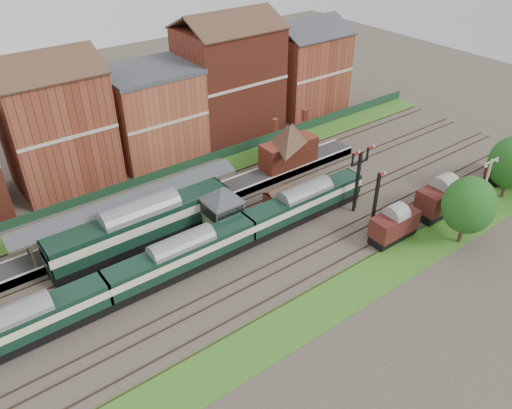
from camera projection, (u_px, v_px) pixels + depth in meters
ground at (262, 237)px, 55.88m from camera, size 160.00×160.00×0.00m
grass_back at (189, 178)px, 66.54m from camera, size 90.00×4.50×0.06m
grass_front at (337, 297)px, 47.85m from camera, size 90.00×5.00×0.06m
fence at (181, 168)px, 67.48m from camera, size 90.00×0.12×1.50m
platform at (179, 209)px, 59.61m from camera, size 55.00×3.40×1.00m
signal_box at (222, 209)px, 54.79m from camera, size 5.40×5.40×6.00m
brick_hut at (278, 201)px, 59.88m from camera, size 3.20×2.64×2.94m
station_building at (289, 145)px, 66.19m from camera, size 8.10×8.10×5.90m
canopy at (128, 196)px, 54.36m from camera, size 26.00×3.89×4.08m
semaphore_bracket at (358, 178)px, 57.66m from camera, size 3.60×0.25×8.18m
semaphore_siding at (375, 204)px, 53.92m from camera, size 1.23×0.25×8.00m
yard_lamp at (486, 182)px, 57.99m from camera, size 2.60×0.22×7.00m
town_backdrop at (151, 109)px, 68.60m from camera, size 69.00×10.00×16.00m
dmu_train at (183, 255)px, 49.71m from camera, size 48.45×2.55×3.72m
platform_railcar at (142, 225)px, 53.15m from camera, size 20.42×3.21×4.70m
goods_van_a at (394, 225)px, 54.44m from camera, size 5.70×2.47×3.46m
goods_van_b at (442, 197)px, 58.46m from camera, size 6.63×2.87×4.02m
goods_van_c at (505, 166)px, 65.48m from camera, size 5.59×2.42×3.39m
tree_far at (469, 205)px, 52.39m from camera, size 5.53×5.53×8.07m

